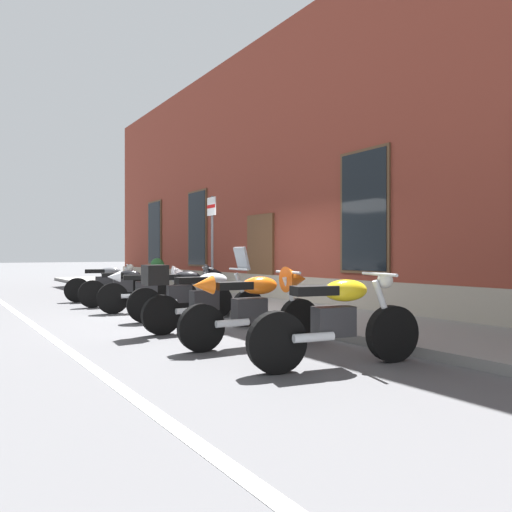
{
  "coord_description": "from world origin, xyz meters",
  "views": [
    {
      "loc": [
        7.18,
        -4.53,
        1.21
      ],
      "look_at": [
        0.74,
        0.35,
        1.2
      ],
      "focal_mm": 29.62,
      "sensor_mm": 36.0,
      "label": 1
    }
  ],
  "objects": [
    {
      "name": "ground_plane",
      "position": [
        0.0,
        0.0,
        0.0
      ],
      "size": [
        140.0,
        140.0,
        0.0
      ],
      "primitive_type": "plane",
      "color": "#4C4C4F"
    },
    {
      "name": "sidewalk",
      "position": [
        0.0,
        1.19,
        0.06
      ],
      "size": [
        29.93,
        2.38,
        0.12
      ],
      "primitive_type": "cube",
      "color": "slate",
      "rests_on": "ground_plane"
    },
    {
      "name": "lane_stripe",
      "position": [
        0.0,
        -3.2,
        0.0
      ],
      "size": [
        29.93,
        0.12,
        0.01
      ],
      "primitive_type": "cube",
      "color": "silver",
      "rests_on": "ground_plane"
    },
    {
      "name": "brick_pub_facade",
      "position": [
        0.0,
        5.25,
        3.52
      ],
      "size": [
        23.93,
        5.84,
        7.06
      ],
      "color": "brown",
      "rests_on": "ground_plane"
    },
    {
      "name": "motorcycle_grey_naked",
      "position": [
        -4.01,
        -0.96,
        0.48
      ],
      "size": [
        0.83,
        1.98,
        0.97
      ],
      "color": "black",
      "rests_on": "ground_plane"
    },
    {
      "name": "motorcycle_black_naked",
      "position": [
        -2.69,
        -0.94,
        0.47
      ],
      "size": [
        0.71,
        2.05,
        0.92
      ],
      "color": "black",
      "rests_on": "ground_plane"
    },
    {
      "name": "motorcycle_white_sport",
      "position": [
        -1.34,
        -0.85,
        0.54
      ],
      "size": [
        0.79,
        2.05,
        0.98
      ],
      "color": "black",
      "rests_on": "ground_plane"
    },
    {
      "name": "motorcycle_black_sport",
      "position": [
        0.1,
        -0.82,
        0.57
      ],
      "size": [
        0.72,
        1.96,
        1.05
      ],
      "color": "black",
      "rests_on": "ground_plane"
    },
    {
      "name": "motorcycle_silver_touring",
      "position": [
        1.26,
        -1.17,
        0.56
      ],
      "size": [
        0.64,
        2.14,
        1.35
      ],
      "color": "black",
      "rests_on": "ground_plane"
    },
    {
      "name": "motorcycle_orange_sport",
      "position": [
        2.69,
        -1.09,
        0.57
      ],
      "size": [
        0.67,
        2.04,
        1.05
      ],
      "color": "black",
      "rests_on": "ground_plane"
    },
    {
      "name": "motorcycle_yellow_naked",
      "position": [
        4.09,
        -1.06,
        0.5
      ],
      "size": [
        0.83,
        2.0,
        1.02
      ],
      "color": "black",
      "rests_on": "ground_plane"
    },
    {
      "name": "parking_sign",
      "position": [
        -1.58,
        0.77,
        1.75
      ],
      "size": [
        0.36,
        0.07,
        2.52
      ],
      "color": "#4C4C51",
      "rests_on": "sidewalk"
    },
    {
      "name": "barrel_planter",
      "position": [
        -4.56,
        0.69,
        0.56
      ],
      "size": [
        0.58,
        0.58,
        1.0
      ],
      "color": "brown",
      "rests_on": "sidewalk"
    }
  ]
}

